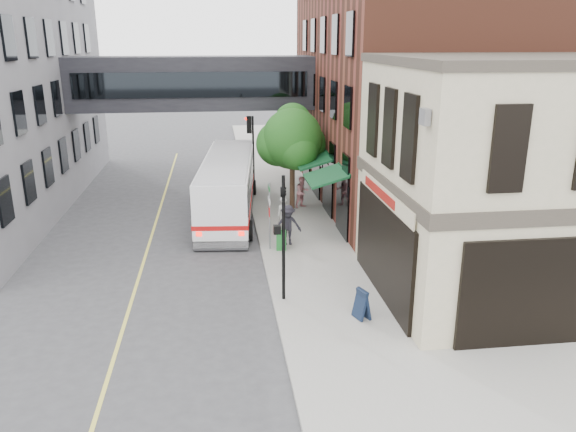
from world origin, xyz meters
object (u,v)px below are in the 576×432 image
object	(u,v)px
pedestrian_c	(288,225)
newspaper_box	(281,240)
sandwich_board	(362,304)
bus	(228,184)
pedestrian_a	(284,216)
pedestrian_b	(302,192)

from	to	relation	value
pedestrian_c	newspaper_box	bearing A→B (deg)	-124.32
pedestrian_c	sandwich_board	distance (m)	7.39
bus	pedestrian_a	world-z (taller)	bus
sandwich_board	newspaper_box	bearing A→B (deg)	86.05
bus	pedestrian_a	size ratio (longest dim) A/B	6.20
newspaper_box	sandwich_board	size ratio (longest dim) A/B	0.83
bus	newspaper_box	bearing A→B (deg)	-70.28
bus	pedestrian_c	xyz separation A→B (m)	(2.49, -5.30, -0.62)
pedestrian_a	pedestrian_b	size ratio (longest dim) A/B	1.06
bus	pedestrian_a	distance (m)	4.77
pedestrian_a	pedestrian_b	xyz separation A→B (m)	(1.55, 4.40, -0.05)
bus	newspaper_box	distance (m)	6.36
pedestrian_b	pedestrian_c	distance (m)	5.86
pedestrian_b	pedestrian_c	size ratio (longest dim) A/B	0.94
sandwich_board	bus	bearing A→B (deg)	87.82
bus	pedestrian_c	size ratio (longest dim) A/B	6.21
pedestrian_a	sandwich_board	bearing A→B (deg)	-89.03
bus	pedestrian_b	world-z (taller)	bus
newspaper_box	pedestrian_c	bearing A→B (deg)	63.32
pedestrian_b	sandwich_board	world-z (taller)	pedestrian_b
pedestrian_c	newspaper_box	size ratio (longest dim) A/B	2.17
newspaper_box	pedestrian_a	bearing A→B (deg)	84.49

